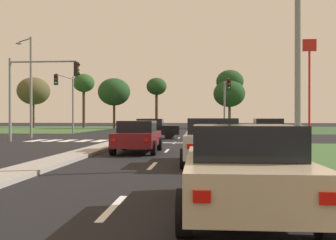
# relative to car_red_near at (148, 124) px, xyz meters

# --- Properties ---
(ground_plane) EXTENTS (200.00, 200.00, 0.00)m
(ground_plane) POSITION_rel_car_red_near_xyz_m (2.31, -25.38, -0.78)
(ground_plane) COLOR black
(median_island_near) EXTENTS (1.20, 22.00, 0.14)m
(median_island_near) POSITION_rel_car_red_near_xyz_m (2.31, -44.38, -0.71)
(median_island_near) COLOR gray
(median_island_near) RESTS_ON ground
(median_island_far) EXTENTS (1.20, 36.00, 0.14)m
(median_island_far) POSITION_rel_car_red_near_xyz_m (2.31, -0.38, -0.71)
(median_island_far) COLOR #ADA89E
(median_island_far) RESTS_ON ground
(lane_dash_near) EXTENTS (0.14, 2.00, 0.01)m
(lane_dash_near) POSITION_rel_car_red_near_xyz_m (5.81, -50.48, -0.78)
(lane_dash_near) COLOR silver
(lane_dash_near) RESTS_ON ground
(lane_dash_second) EXTENTS (0.14, 2.00, 0.01)m
(lane_dash_second) POSITION_rel_car_red_near_xyz_m (5.81, -44.48, -0.78)
(lane_dash_second) COLOR silver
(lane_dash_second) RESTS_ON ground
(lane_dash_third) EXTENTS (0.14, 2.00, 0.01)m
(lane_dash_third) POSITION_rel_car_red_near_xyz_m (5.81, -38.48, -0.78)
(lane_dash_third) COLOR silver
(lane_dash_third) RESTS_ON ground
(lane_dash_fourth) EXTENTS (0.14, 2.00, 0.01)m
(lane_dash_fourth) POSITION_rel_car_red_near_xyz_m (5.81, -32.48, -0.78)
(lane_dash_fourth) COLOR silver
(lane_dash_fourth) RESTS_ON ground
(lane_dash_fifth) EXTENTS (0.14, 2.00, 0.01)m
(lane_dash_fifth) POSITION_rel_car_red_near_xyz_m (5.81, -26.48, -0.78)
(lane_dash_fifth) COLOR silver
(lane_dash_fifth) RESTS_ON ground
(edge_line_right) EXTENTS (0.14, 24.00, 0.01)m
(edge_line_right) POSITION_rel_car_red_near_xyz_m (9.16, -43.38, -0.78)
(edge_line_right) COLOR silver
(edge_line_right) RESTS_ON ground
(stop_bar_near) EXTENTS (6.40, 0.50, 0.01)m
(stop_bar_near) POSITION_rel_car_red_near_xyz_m (6.11, -32.38, -0.78)
(stop_bar_near) COLOR silver
(stop_bar_near) RESTS_ON ground
(crosswalk_bar_near) EXTENTS (0.70, 2.80, 0.01)m
(crosswalk_bar_near) POSITION_rel_car_red_near_xyz_m (-4.09, -30.58, -0.78)
(crosswalk_bar_near) COLOR silver
(crosswalk_bar_near) RESTS_ON ground
(crosswalk_bar_second) EXTENTS (0.70, 2.80, 0.01)m
(crosswalk_bar_second) POSITION_rel_car_red_near_xyz_m (-2.94, -30.58, -0.78)
(crosswalk_bar_second) COLOR silver
(crosswalk_bar_second) RESTS_ON ground
(crosswalk_bar_third) EXTENTS (0.70, 2.80, 0.01)m
(crosswalk_bar_third) POSITION_rel_car_red_near_xyz_m (-1.79, -30.58, -0.78)
(crosswalk_bar_third) COLOR silver
(crosswalk_bar_third) RESTS_ON ground
(crosswalk_bar_fourth) EXTENTS (0.70, 2.80, 0.01)m
(crosswalk_bar_fourth) POSITION_rel_car_red_near_xyz_m (-0.64, -30.58, -0.78)
(crosswalk_bar_fourth) COLOR silver
(crosswalk_bar_fourth) RESTS_ON ground
(crosswalk_bar_fifth) EXTENTS (0.70, 2.80, 0.01)m
(crosswalk_bar_fifth) POSITION_rel_car_red_near_xyz_m (0.51, -30.58, -0.78)
(crosswalk_bar_fifth) COLOR silver
(crosswalk_bar_fifth) RESTS_ON ground
(crosswalk_bar_sixth) EXTENTS (0.70, 2.80, 0.01)m
(crosswalk_bar_sixth) POSITION_rel_car_red_near_xyz_m (1.66, -30.58, -0.78)
(crosswalk_bar_sixth) COLOR silver
(crosswalk_bar_sixth) RESTS_ON ground
(crosswalk_bar_seventh) EXTENTS (0.70, 2.80, 0.01)m
(crosswalk_bar_seventh) POSITION_rel_car_red_near_xyz_m (2.81, -30.58, -0.78)
(crosswalk_bar_seventh) COLOR silver
(crosswalk_bar_seventh) RESTS_ON ground
(car_red_near) EXTENTS (2.06, 4.33, 1.53)m
(car_red_near) POSITION_rel_car_red_near_xyz_m (0.00, 0.00, 0.00)
(car_red_near) COLOR #A31919
(car_red_near) RESTS_ON ground
(car_beige_third) EXTENTS (2.04, 4.36, 1.47)m
(car_beige_third) POSITION_rel_car_red_near_xyz_m (8.04, -50.71, -0.03)
(car_beige_third) COLOR #BCAD8E
(car_beige_third) RESTS_ON ground
(car_silver_fourth) EXTENTS (2.04, 4.33, 1.58)m
(car_silver_fourth) POSITION_rel_car_red_near_xyz_m (7.78, -43.82, 0.02)
(car_silver_fourth) COLOR #B7B7BC
(car_silver_fourth) RESTS_ON ground
(car_maroon_fifth) EXTENTS (1.98, 4.22, 1.46)m
(car_maroon_fifth) POSITION_rel_car_red_near_xyz_m (4.55, -39.53, -0.03)
(car_maroon_fifth) COLOR maroon
(car_maroon_fifth) RESTS_ON ground
(car_white_sixth) EXTENTS (4.60, 2.10, 1.56)m
(car_white_sixth) POSITION_rel_car_red_near_xyz_m (12.94, -26.15, 0.01)
(car_white_sixth) COLOR silver
(car_white_sixth) RESTS_ON ground
(car_black_seventh) EXTENTS (4.26, 1.97, 1.54)m
(car_black_seventh) POSITION_rel_car_red_near_xyz_m (3.75, -27.29, 0.00)
(car_black_seventh) COLOR black
(car_black_seventh) RESTS_ON ground
(traffic_signal_far_left) EXTENTS (0.32, 5.04, 5.80)m
(traffic_signal_far_left) POSITION_rel_car_red_near_xyz_m (-5.29, -20.58, 3.22)
(traffic_signal_far_left) COLOR gray
(traffic_signal_far_left) RESTS_ON ground
(traffic_signal_near_left) EXTENTS (4.90, 0.32, 5.61)m
(traffic_signal_near_left) POSITION_rel_car_red_near_xyz_m (-3.51, -31.98, 3.10)
(traffic_signal_near_left) COLOR gray
(traffic_signal_near_left) RESTS_ON ground
(traffic_signal_far_right) EXTENTS (0.32, 5.53, 5.20)m
(traffic_signal_far_right) POSITION_rel_car_red_near_xyz_m (9.91, -20.89, 2.87)
(traffic_signal_far_right) COLOR gray
(traffic_signal_far_right) RESTS_ON ground
(street_lamp_second) EXTENTS (2.09, 1.73, 8.03)m
(street_lamp_second) POSITION_rel_car_red_near_xyz_m (-6.09, -27.15, 3.79)
(street_lamp_second) COLOR gray
(street_lamp_second) RESTS_ON ground
(fastfood_pole_sign) EXTENTS (1.80, 0.40, 12.25)m
(fastfood_pole_sign) POSITION_rel_car_red_near_xyz_m (22.32, -3.43, 8.10)
(fastfood_pole_sign) COLOR red
(fastfood_pole_sign) RESTS_ON ground
(treeline_near) EXTENTS (5.50, 5.50, 8.58)m
(treeline_near) POSITION_rel_car_red_near_xyz_m (-20.72, 7.28, 5.45)
(treeline_near) COLOR #423323
(treeline_near) RESTS_ON ground
(treeline_second) EXTENTS (3.67, 3.67, 9.18)m
(treeline_second) POSITION_rel_car_red_near_xyz_m (-12.15, 7.92, 6.69)
(treeline_second) COLOR #423323
(treeline_second) RESTS_ON ground
(treeline_third) EXTENTS (5.03, 5.03, 7.85)m
(treeline_third) POSITION_rel_car_red_near_xyz_m (-5.76, 2.72, 4.91)
(treeline_third) COLOR #423323
(treeline_third) RESTS_ON ground
(treeline_fourth) EXTENTS (3.26, 3.26, 8.13)m
(treeline_fourth) POSITION_rel_car_red_near_xyz_m (0.65, 5.25, 5.81)
(treeline_fourth) COLOR #423323
(treeline_fourth) RESTS_ON ground
(treeline_fifth) EXTENTS (4.47, 4.47, 9.50)m
(treeline_fifth) POSITION_rel_car_red_near_xyz_m (12.54, 7.02, 6.77)
(treeline_fifth) COLOR #423323
(treeline_fifth) RESTS_ON ground
(treeline_sixth) EXTENTS (5.06, 5.06, 7.69)m
(treeline_sixth) POSITION_rel_car_red_near_xyz_m (12.33, 5.71, 4.74)
(treeline_sixth) COLOR #423323
(treeline_sixth) RESTS_ON ground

